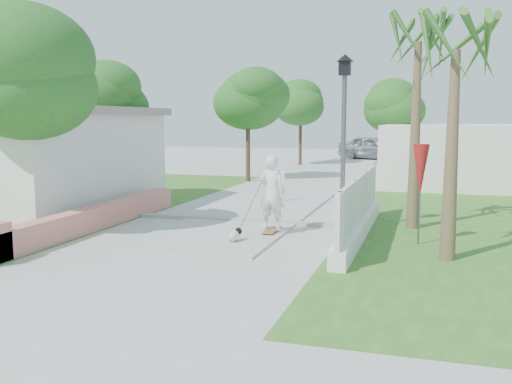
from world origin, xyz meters
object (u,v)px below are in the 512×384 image
(skateboarder, at_px, (264,197))
(dog, at_px, (234,235))
(street_lamp, at_px, (344,136))
(parked_car, at_px, (374,148))
(bollard, at_px, (283,186))
(patio_umbrella, at_px, (421,171))

(skateboarder, xyz_separation_m, dog, (-0.38, -1.12, -0.74))
(street_lamp, height_order, skateboarder, street_lamp)
(skateboarder, bearing_deg, parked_car, -82.83)
(parked_car, bearing_deg, skateboarder, -157.49)
(street_lamp, distance_m, bollard, 5.56)
(street_lamp, bearing_deg, patio_umbrella, -27.76)
(patio_umbrella, bearing_deg, bollard, 129.91)
(skateboarder, relative_size, parked_car, 0.40)
(bollard, height_order, parked_car, parked_car)
(patio_umbrella, xyz_separation_m, dog, (-4.05, -1.15, -1.48))
(bollard, height_order, skateboarder, skateboarder)
(skateboarder, bearing_deg, bollard, -73.18)
(dog, bearing_deg, street_lamp, 62.69)
(bollard, xyz_separation_m, patio_umbrella, (4.60, -5.50, 1.10))
(patio_umbrella, relative_size, dog, 4.39)
(street_lamp, xyz_separation_m, parked_car, (-1.70, 25.99, -1.58))
(street_lamp, relative_size, dog, 8.47)
(street_lamp, distance_m, parked_car, 26.09)
(patio_umbrella, relative_size, skateboarder, 1.16)
(dog, bearing_deg, bollard, 112.37)
(street_lamp, relative_size, skateboarder, 2.24)
(patio_umbrella, xyz_separation_m, skateboarder, (-3.68, -0.03, -0.74))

